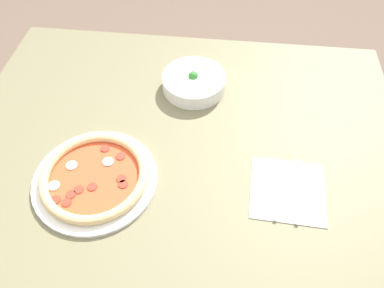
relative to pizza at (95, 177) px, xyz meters
name	(u,v)px	position (x,y,z in m)	size (l,w,h in m)	color
ground_plane	(184,250)	(0.21, 0.15, -0.78)	(8.00, 8.00, 0.00)	brown
dining_table	(180,163)	(0.21, 0.15, -0.11)	(1.34, 1.08, 0.76)	#706B4C
pizza	(95,177)	(0.00, 0.00, 0.00)	(0.34, 0.34, 0.04)	white
bowl	(194,81)	(0.23, 0.40, 0.01)	(0.21, 0.21, 0.07)	white
napkin	(288,190)	(0.53, 0.03, -0.02)	(0.21, 0.21, 0.00)	white
fork	(277,189)	(0.50, 0.03, -0.01)	(0.03, 0.20, 0.00)	silver
knife	(297,193)	(0.55, 0.02, -0.01)	(0.03, 0.21, 0.01)	silver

